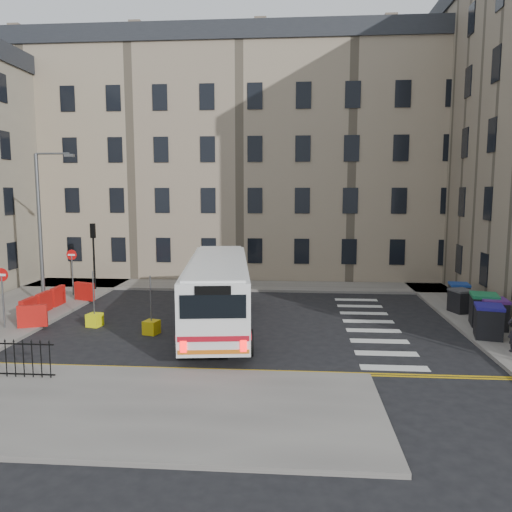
# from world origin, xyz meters

# --- Properties ---
(ground) EXTENTS (120.00, 120.00, 0.00)m
(ground) POSITION_xyz_m (0.00, 0.00, 0.00)
(ground) COLOR black
(ground) RESTS_ON ground
(pavement_north) EXTENTS (36.00, 3.20, 0.15)m
(pavement_north) POSITION_xyz_m (-6.00, 8.60, 0.07)
(pavement_north) COLOR slate
(pavement_north) RESTS_ON ground
(pavement_east) EXTENTS (2.40, 26.00, 0.15)m
(pavement_east) POSITION_xyz_m (9.00, 4.00, 0.07)
(pavement_east) COLOR slate
(pavement_east) RESTS_ON ground
(pavement_west) EXTENTS (6.00, 22.00, 0.15)m
(pavement_west) POSITION_xyz_m (-14.00, 1.00, 0.07)
(pavement_west) COLOR slate
(pavement_west) RESTS_ON ground
(pavement_sw) EXTENTS (20.00, 6.00, 0.15)m
(pavement_sw) POSITION_xyz_m (-7.00, -10.00, 0.07)
(pavement_sw) COLOR slate
(pavement_sw) RESTS_ON ground
(terrace_north) EXTENTS (38.30, 10.80, 17.20)m
(terrace_north) POSITION_xyz_m (-7.00, 15.50, 8.62)
(terrace_north) COLOR gray
(terrace_north) RESTS_ON ground
(traffic_light_nw) EXTENTS (0.28, 0.22, 4.10)m
(traffic_light_nw) POSITION_xyz_m (-12.00, 6.50, 2.87)
(traffic_light_nw) COLOR black
(traffic_light_nw) RESTS_ON pavement_west
(streetlamp) EXTENTS (0.50, 0.22, 8.14)m
(streetlamp) POSITION_xyz_m (-13.00, 2.00, 4.34)
(streetlamp) COLOR #595B5E
(streetlamp) RESTS_ON pavement_west
(no_entry_north) EXTENTS (0.60, 0.08, 3.00)m
(no_entry_north) POSITION_xyz_m (-12.50, 4.50, 2.08)
(no_entry_north) COLOR #595B5E
(no_entry_north) RESTS_ON pavement_west
(no_entry_south) EXTENTS (0.60, 0.08, 3.00)m
(no_entry_south) POSITION_xyz_m (-12.50, -2.50, 2.08)
(no_entry_south) COLOR #595B5E
(no_entry_south) RESTS_ON pavement_west
(roadworks_barriers) EXTENTS (1.66, 6.26, 1.00)m
(roadworks_barriers) POSITION_xyz_m (-11.84, 0.50, 0.65)
(roadworks_barriers) COLOR red
(roadworks_barriers) RESTS_ON pavement_west
(bus) EXTENTS (4.00, 11.62, 3.09)m
(bus) POSITION_xyz_m (-3.02, -1.24, 1.79)
(bus) COLOR white
(bus) RESTS_ON ground
(wheelie_bin_a) EXTENTS (1.35, 1.47, 1.38)m
(wheelie_bin_a) POSITION_xyz_m (8.52, -2.40, 0.85)
(wheelie_bin_a) COLOR black
(wheelie_bin_a) RESTS_ON pavement_east
(wheelie_bin_b) EXTENTS (1.18, 1.33, 1.36)m
(wheelie_bin_b) POSITION_xyz_m (9.25, -1.00, 0.83)
(wheelie_bin_b) COLOR black
(wheelie_bin_b) RESTS_ON pavement_east
(wheelie_bin_c) EXTENTS (1.39, 1.52, 1.45)m
(wheelie_bin_c) POSITION_xyz_m (9.04, -0.43, 0.88)
(wheelie_bin_c) COLOR black
(wheelie_bin_c) RESTS_ON pavement_east
(wheelie_bin_d) EXTENTS (1.22, 1.31, 1.17)m
(wheelie_bin_d) POSITION_xyz_m (8.83, 2.04, 0.74)
(wheelie_bin_d) COLOR black
(wheelie_bin_d) RESTS_ON pavement_east
(wheelie_bin_e) EXTENTS (1.12, 1.24, 1.24)m
(wheelie_bin_e) POSITION_xyz_m (9.13, 3.32, 0.78)
(wheelie_bin_e) COLOR black
(wheelie_bin_e) RESTS_ON pavement_east
(bollard_yellow) EXTENTS (0.71, 0.71, 0.60)m
(bollard_yellow) POSITION_xyz_m (-8.78, -1.46, 0.30)
(bollard_yellow) COLOR #F8FB0D
(bollard_yellow) RESTS_ON ground
(bollard_chevron) EXTENTS (0.74, 0.74, 0.60)m
(bollard_chevron) POSITION_xyz_m (-5.79, -2.49, 0.30)
(bollard_chevron) COLOR gold
(bollard_chevron) RESTS_ON ground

